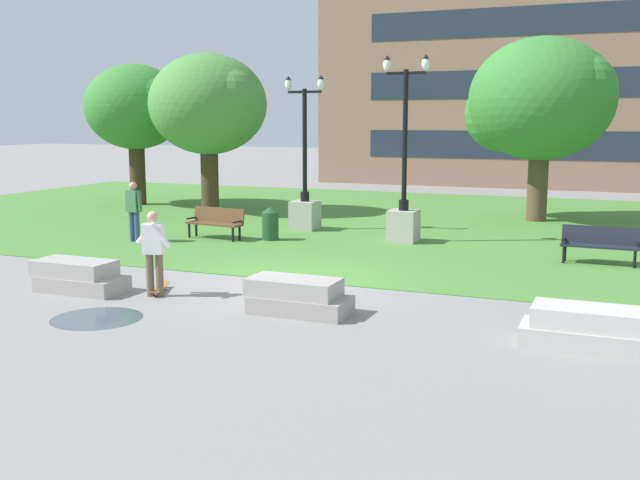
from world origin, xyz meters
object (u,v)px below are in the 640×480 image
(concrete_block_right, at_px, (584,328))
(trash_bin, at_px, (270,223))
(park_bench_near_right, at_px, (600,243))
(lamp_post_right, at_px, (305,199))
(concrete_block_left, at_px, (297,297))
(concrete_block_center, at_px, (79,277))
(park_bench_near_left, at_px, (216,221))
(skateboard, at_px, (160,288))
(person_bystander_near_lawn, at_px, (134,208))
(person_skateboarder, at_px, (154,248))
(lamp_post_center, at_px, (404,205))

(concrete_block_right, bearing_deg, trash_bin, 140.55)
(park_bench_near_right, xyz_separation_m, lamp_post_right, (-8.88, 2.51, 0.46))
(lamp_post_right, bearing_deg, trash_bin, -92.46)
(park_bench_near_right, relative_size, trash_bin, 1.88)
(park_bench_near_right, bearing_deg, concrete_block_left, -125.02)
(concrete_block_center, height_order, park_bench_near_left, park_bench_near_left)
(skateboard, xyz_separation_m, person_bystander_near_lawn, (-4.27, 5.03, 0.90))
(lamp_post_right, bearing_deg, concrete_block_right, -47.45)
(skateboard, height_order, park_bench_near_right, park_bench_near_right)
(concrete_block_left, distance_m, concrete_block_right, 4.94)
(concrete_block_left, relative_size, park_bench_near_right, 1.03)
(concrete_block_left, bearing_deg, trash_bin, 119.48)
(person_skateboarder, height_order, skateboard, person_skateboarder)
(lamp_post_center, bearing_deg, park_bench_near_right, -14.58)
(park_bench_near_left, relative_size, park_bench_near_right, 1.03)
(skateboard, bearing_deg, lamp_post_right, 94.49)
(concrete_block_left, relative_size, person_bystander_near_lawn, 1.08)
(concrete_block_left, relative_size, lamp_post_right, 0.39)
(concrete_block_center, height_order, park_bench_near_right, park_bench_near_right)
(concrete_block_center, height_order, concrete_block_left, same)
(skateboard, distance_m, lamp_post_right, 9.15)
(park_bench_near_right, bearing_deg, skateboard, -141.22)
(person_skateboarder, xyz_separation_m, skateboard, (-0.11, 0.30, -0.88))
(concrete_block_right, relative_size, park_bench_near_left, 0.98)
(person_skateboarder, bearing_deg, skateboard, 109.54)
(concrete_block_left, xyz_separation_m, person_bystander_near_lawn, (-7.54, 5.46, 0.68))
(concrete_block_left, relative_size, lamp_post_center, 0.35)
(park_bench_near_right, height_order, lamp_post_right, lamp_post_right)
(concrete_block_right, height_order, lamp_post_center, lamp_post_center)
(concrete_block_left, bearing_deg, park_bench_near_left, 129.60)
(person_skateboarder, xyz_separation_m, park_bench_near_right, (8.06, 6.86, -0.43))
(park_bench_near_left, relative_size, lamp_post_right, 0.39)
(park_bench_near_right, distance_m, lamp_post_right, 9.24)
(person_skateboarder, height_order, park_bench_near_left, person_skateboarder)
(person_bystander_near_lawn, bearing_deg, trash_bin, 26.84)
(park_bench_near_right, relative_size, person_bystander_near_lawn, 1.06)
(concrete_block_right, distance_m, skateboard, 8.23)
(concrete_block_left, bearing_deg, person_bystander_near_lawn, 144.07)
(concrete_block_center, bearing_deg, lamp_post_center, 62.40)
(concrete_block_right, bearing_deg, concrete_block_left, 177.67)
(concrete_block_left, distance_m, person_skateboarder, 3.23)
(person_bystander_near_lawn, bearing_deg, concrete_block_center, -64.30)
(skateboard, bearing_deg, park_bench_near_left, 110.49)
(park_bench_near_left, height_order, lamp_post_center, lamp_post_center)
(lamp_post_right, bearing_deg, park_bench_near_left, -122.33)
(park_bench_near_right, bearing_deg, concrete_block_right, -89.74)
(person_skateboarder, distance_m, skateboard, 0.94)
(skateboard, bearing_deg, concrete_block_center, -161.31)
(concrete_block_right, xyz_separation_m, park_bench_near_right, (-0.03, 7.19, 0.23))
(skateboard, height_order, trash_bin, trash_bin)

